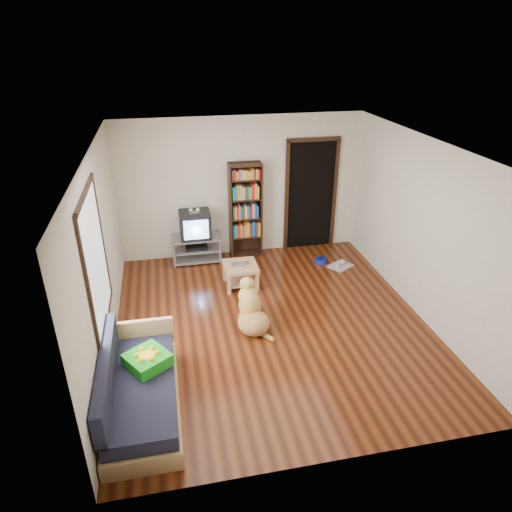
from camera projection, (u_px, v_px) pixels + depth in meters
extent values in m
plane|color=#602B10|center=(271.00, 322.00, 6.79)|extent=(5.00, 5.00, 0.00)
plane|color=white|center=(274.00, 148.00, 5.64)|extent=(5.00, 5.00, 0.00)
plane|color=beige|center=(241.00, 188.00, 8.41)|extent=(4.50, 0.00, 4.50)
plane|color=beige|center=(339.00, 360.00, 4.02)|extent=(4.50, 0.00, 4.50)
plane|color=beige|center=(101.00, 258.00, 5.81)|extent=(0.00, 5.00, 5.00)
plane|color=beige|center=(423.00, 230.00, 6.62)|extent=(0.00, 5.00, 5.00)
cube|color=green|center=(147.00, 360.00, 5.26)|extent=(0.61, 0.61, 0.15)
imported|color=silver|center=(241.00, 265.00, 7.56)|extent=(0.31, 0.20, 0.02)
cylinder|color=#16219A|center=(321.00, 260.00, 8.54)|extent=(0.22, 0.22, 0.08)
cube|color=#ABABAB|center=(341.00, 266.00, 8.38)|extent=(0.51, 0.48, 0.03)
cube|color=white|center=(96.00, 262.00, 5.28)|extent=(0.02, 1.30, 1.60)
cube|color=black|center=(84.00, 194.00, 4.92)|extent=(0.03, 1.42, 0.06)
cube|color=black|center=(107.00, 321.00, 5.65)|extent=(0.03, 1.42, 0.06)
cube|color=black|center=(89.00, 292.00, 4.67)|extent=(0.03, 0.06, 1.70)
cube|color=black|center=(102.00, 238.00, 5.90)|extent=(0.03, 0.06, 1.70)
cube|color=black|center=(310.00, 196.00, 8.75)|extent=(0.90, 0.02, 2.10)
cube|color=black|center=(287.00, 198.00, 8.65)|extent=(0.07, 0.05, 2.14)
cube|color=black|center=(334.00, 195.00, 8.82)|extent=(0.07, 0.05, 2.14)
cube|color=black|center=(314.00, 139.00, 8.26)|extent=(1.03, 0.05, 0.07)
cube|color=#99999E|center=(196.00, 238.00, 8.39)|extent=(0.90, 0.45, 0.04)
cube|color=#99999E|center=(197.00, 249.00, 8.49)|extent=(0.86, 0.42, 0.03)
cube|color=#99999E|center=(197.00, 258.00, 8.58)|extent=(0.90, 0.45, 0.04)
cylinder|color=#99999E|center=(174.00, 256.00, 8.24)|extent=(0.04, 0.04, 0.50)
cylinder|color=#99999E|center=(220.00, 252.00, 8.39)|extent=(0.04, 0.04, 0.50)
cylinder|color=#99999E|center=(173.00, 246.00, 8.59)|extent=(0.04, 0.04, 0.50)
cylinder|color=#99999E|center=(218.00, 243.00, 8.74)|extent=(0.04, 0.04, 0.50)
cube|color=black|center=(196.00, 246.00, 8.47)|extent=(0.40, 0.30, 0.07)
cube|color=black|center=(195.00, 225.00, 8.27)|extent=(0.55, 0.48, 0.48)
cube|color=black|center=(194.00, 221.00, 8.45)|extent=(0.40, 0.14, 0.36)
cube|color=#8CBFF2|center=(196.00, 230.00, 8.06)|extent=(0.44, 0.02, 0.36)
cube|color=silver|center=(194.00, 213.00, 8.12)|extent=(0.20, 0.07, 0.02)
sphere|color=silver|center=(191.00, 211.00, 8.09)|extent=(0.09, 0.09, 0.09)
sphere|color=silver|center=(198.00, 210.00, 8.11)|extent=(0.09, 0.09, 0.09)
cube|color=black|center=(230.00, 212.00, 8.40)|extent=(0.03, 0.30, 1.80)
cube|color=black|center=(260.00, 210.00, 8.51)|extent=(0.03, 0.30, 1.80)
cube|color=black|center=(244.00, 208.00, 8.58)|extent=(0.60, 0.02, 1.80)
cube|color=black|center=(246.00, 253.00, 8.84)|extent=(0.56, 0.28, 0.02)
cube|color=black|center=(246.00, 235.00, 8.68)|extent=(0.56, 0.28, 0.03)
cube|color=black|center=(246.00, 217.00, 8.51)|extent=(0.56, 0.28, 0.02)
cube|color=black|center=(245.00, 199.00, 8.35)|extent=(0.56, 0.28, 0.02)
cube|color=black|center=(245.00, 179.00, 8.18)|extent=(0.56, 0.28, 0.02)
cube|color=black|center=(245.00, 165.00, 8.07)|extent=(0.56, 0.28, 0.02)
cube|color=tan|center=(144.00, 402.00, 5.18)|extent=(0.80, 1.80, 0.22)
cube|color=#1E1E2D|center=(141.00, 388.00, 5.09)|extent=(0.74, 1.74, 0.18)
cube|color=#1E1E2D|center=(106.00, 373.00, 4.90)|extent=(0.12, 1.74, 0.40)
cube|color=tan|center=(141.00, 330.00, 5.77)|extent=(0.80, 0.06, 0.30)
cube|color=tan|center=(240.00, 266.00, 7.61)|extent=(0.55, 0.55, 0.06)
cube|color=tan|center=(241.00, 280.00, 7.73)|extent=(0.45, 0.45, 0.03)
cube|color=tan|center=(229.00, 285.00, 7.45)|extent=(0.06, 0.06, 0.34)
cube|color=tan|center=(257.00, 282.00, 7.54)|extent=(0.06, 0.06, 0.34)
cube|color=tan|center=(225.00, 272.00, 7.86)|extent=(0.06, 0.06, 0.34)
cube|color=tan|center=(252.00, 269.00, 7.95)|extent=(0.06, 0.06, 0.34)
ellipsoid|color=#B67F46|center=(254.00, 323.00, 6.54)|extent=(0.51, 0.54, 0.34)
ellipsoid|color=tan|center=(250.00, 305.00, 6.61)|extent=(0.36, 0.40, 0.45)
ellipsoid|color=gold|center=(248.00, 296.00, 6.64)|extent=(0.32, 0.29, 0.32)
ellipsoid|color=tan|center=(247.00, 284.00, 6.61)|extent=(0.23, 0.25, 0.20)
ellipsoid|color=#B97B47|center=(245.00, 282.00, 6.71)|extent=(0.11, 0.18, 0.08)
sphere|color=black|center=(243.00, 279.00, 6.78)|extent=(0.04, 0.04, 0.04)
ellipsoid|color=gold|center=(243.00, 286.00, 6.56)|extent=(0.06, 0.07, 0.14)
ellipsoid|color=tan|center=(253.00, 285.00, 6.61)|extent=(0.06, 0.07, 0.14)
cylinder|color=#B47C45|center=(242.00, 308.00, 6.81)|extent=(0.08, 0.12, 0.37)
cylinder|color=#CE864F|center=(251.00, 306.00, 6.85)|extent=(0.08, 0.12, 0.37)
sphere|color=#B87C47|center=(241.00, 315.00, 6.92)|extent=(0.09, 0.09, 0.09)
sphere|color=tan|center=(250.00, 314.00, 6.96)|extent=(0.09, 0.09, 0.09)
cylinder|color=#B39045|center=(265.00, 336.00, 6.45)|extent=(0.24, 0.30, 0.07)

